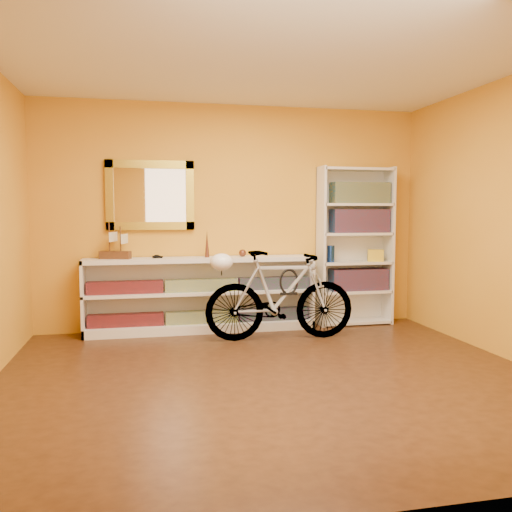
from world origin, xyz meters
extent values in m
cube|color=#331B0E|center=(0.00, 0.00, -0.01)|extent=(4.50, 4.00, 0.01)
cube|color=silver|center=(0.00, 0.00, 2.60)|extent=(4.50, 4.00, 0.01)
cube|color=orange|center=(0.00, 2.00, 1.30)|extent=(4.50, 0.01, 2.60)
cube|color=olive|center=(-0.95, 1.97, 1.55)|extent=(0.98, 0.06, 0.78)
cube|color=silver|center=(0.90, 1.99, 0.25)|extent=(0.09, 0.02, 0.09)
cube|color=black|center=(-0.40, 1.79, 0.17)|extent=(2.50, 0.13, 0.14)
cube|color=navy|center=(-0.40, 1.79, 0.54)|extent=(2.50, 0.13, 0.14)
imported|color=black|center=(-0.88, 1.81, 0.85)|extent=(0.00, 0.00, 0.00)
cone|color=#592E1E|center=(-0.33, 1.81, 1.00)|extent=(0.05, 0.05, 0.31)
sphere|color=#592E1E|center=(0.08, 1.81, 0.89)|extent=(0.08, 0.08, 0.08)
cube|color=maroon|center=(1.52, 1.84, 0.55)|extent=(0.70, 0.22, 0.26)
cube|color=maroon|center=(1.52, 1.84, 1.25)|extent=(0.70, 0.22, 0.28)
cube|color=navy|center=(1.52, 1.84, 1.59)|extent=(0.70, 0.22, 0.25)
cylinder|color=#16379A|center=(1.15, 1.82, 0.86)|extent=(0.09, 0.09, 0.20)
cube|color=maroon|center=(1.27, 1.87, 1.54)|extent=(0.16, 0.16, 0.16)
cube|color=gold|center=(1.72, 1.80, 0.84)|extent=(0.21, 0.18, 0.14)
imported|color=silver|center=(0.38, 1.25, 0.48)|extent=(0.50, 1.65, 0.96)
ellipsoid|color=white|center=(-0.24, 1.28, 0.84)|extent=(0.24, 0.23, 0.18)
torus|color=black|center=(0.47, 1.25, 0.62)|extent=(0.21, 0.02, 0.21)
camera|label=1|loc=(-1.02, -4.10, 1.36)|focal=36.87mm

